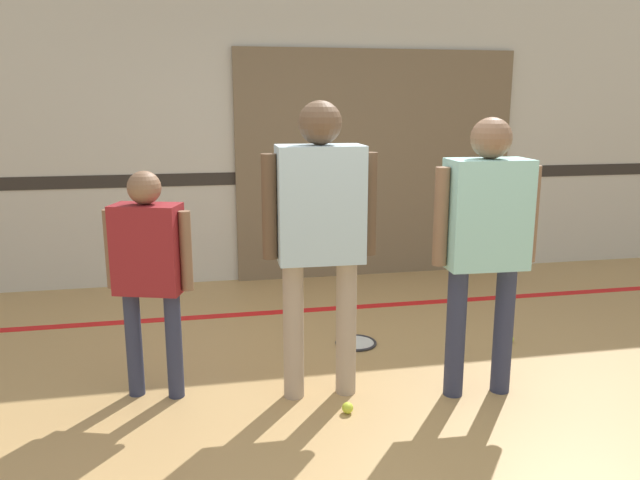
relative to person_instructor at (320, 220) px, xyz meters
name	(u,v)px	position (x,y,z in m)	size (l,w,h in m)	color
ground_plane	(361,402)	(0.22, -0.15, -1.09)	(16.00, 16.00, 0.00)	tan
wall_back	(289,118)	(0.22, 2.63, 0.50)	(16.00, 0.07, 3.20)	beige
wall_panel	(376,165)	(1.09, 2.57, 0.03)	(2.82, 0.05, 2.25)	#756047
floor_stripe	(310,310)	(0.22, 1.55, -1.09)	(14.40, 0.10, 0.01)	red
person_instructor	(320,220)	(0.00, 0.00, 0.00)	(0.67, 0.28, 1.77)	tan
person_student_left	(149,261)	(-0.98, 0.18, -0.24)	(0.50, 0.32, 1.38)	#2D334C
person_student_right	(486,229)	(0.95, -0.17, -0.06)	(0.64, 0.28, 1.67)	#2D334C
racket_spare_on_floor	(355,342)	(0.42, 0.75, -1.08)	(0.33, 0.55, 0.03)	#28282D
tennis_ball_near_instructor	(348,408)	(0.11, -0.27, -1.06)	(0.07, 0.07, 0.07)	#CCE038
tennis_ball_by_spare_racket	(349,344)	(0.35, 0.67, -1.06)	(0.07, 0.07, 0.07)	#CCE038
tennis_ball_stray_left	(509,339)	(1.54, 0.53, -1.06)	(0.07, 0.07, 0.07)	#CCE038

